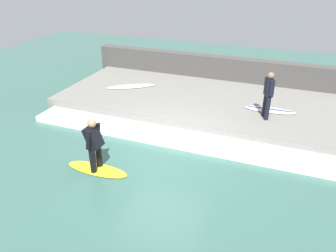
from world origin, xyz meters
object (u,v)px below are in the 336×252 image
surfboard_riding (97,169)px  surfboard_spare (131,86)px  surfer_waiting_near (268,93)px  surfer_riding (94,142)px  surfboard_waiting_near (270,110)px

surfboard_riding → surfboard_spare: surfboard_spare is taller
surfer_waiting_near → surfer_riding: bearing=135.9°
surfer_waiting_near → surfboard_waiting_near: (0.62, -0.10, -0.84)m
surfer_waiting_near → surfboard_spare: size_ratio=0.81×
surfboard_riding → surfer_riding: size_ratio=1.21×
surfboard_riding → surfer_riding: 0.85m
surfboard_waiting_near → surfer_riding: bearing=139.2°
surfer_waiting_near → surfboard_spare: 5.55m
surfer_riding → surfer_waiting_near: bearing=-44.1°
surfer_riding → surfer_waiting_near: 5.62m
surfboard_riding → surfer_waiting_near: bearing=-44.1°
surfboard_riding → surfboard_waiting_near: bearing=-40.8°
surfboard_riding → surfer_waiting_near: surfer_waiting_near is taller
surfer_waiting_near → surfboard_riding: bearing=135.9°
surfboard_riding → surfboard_waiting_near: (4.65, -4.00, 0.44)m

